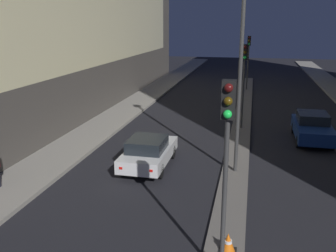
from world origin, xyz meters
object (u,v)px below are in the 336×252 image
at_px(traffic_light_near, 227,138).
at_px(traffic_light_mid, 244,68).
at_px(street_lamp, 243,13).
at_px(car_left_lane, 149,152).
at_px(car_right_lane, 312,127).
at_px(traffic_light_far, 249,51).
at_px(traffic_cone_far, 228,243).

relative_size(traffic_light_near, traffic_light_mid, 1.00).
bearing_deg(traffic_light_near, street_lamp, 90.00).
distance_m(traffic_light_near, car_left_lane, 8.61).
xyz_separation_m(traffic_light_mid, car_right_lane, (3.90, -1.37, -3.02)).
bearing_deg(street_lamp, car_right_lane, 55.47).
bearing_deg(car_left_lane, traffic_light_near, -60.97).
height_order(car_left_lane, car_right_lane, car_right_lane).
height_order(traffic_light_far, street_lamp, street_lamp).
bearing_deg(car_right_lane, traffic_light_near, -106.95).
bearing_deg(traffic_light_mid, street_lamp, -90.00).
xyz_separation_m(traffic_light_far, street_lamp, (0.00, -20.98, 2.93)).
bearing_deg(car_left_lane, traffic_cone_far, -56.43).
distance_m(traffic_light_mid, car_left_lane, 8.70).
relative_size(traffic_light_near, traffic_light_far, 1.00).
bearing_deg(traffic_light_far, car_left_lane, -100.49).
relative_size(traffic_light_near, car_right_lane, 1.18).
height_order(street_lamp, car_left_lane, street_lamp).
distance_m(traffic_light_far, car_right_lane, 16.08).
bearing_deg(traffic_light_near, car_right_lane, 73.05).
relative_size(traffic_light_mid, car_left_lane, 1.25).
bearing_deg(traffic_cone_far, car_left_lane, 123.57).
distance_m(traffic_light_mid, street_lamp, 7.63).
xyz_separation_m(traffic_light_near, street_lamp, (0.00, 7.13, 2.93)).
distance_m(car_left_lane, car_right_lane, 9.71).
bearing_deg(traffic_cone_far, car_right_lane, 72.16).
relative_size(traffic_light_far, car_left_lane, 1.25).
relative_size(traffic_light_far, traffic_cone_far, 8.52).
bearing_deg(traffic_light_far, street_lamp, -90.00).
relative_size(street_lamp, car_right_lane, 2.20).
height_order(traffic_light_near, car_right_lane, traffic_light_near).
bearing_deg(car_left_lane, street_lamp, 1.48).
distance_m(street_lamp, car_right_lane, 9.10).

